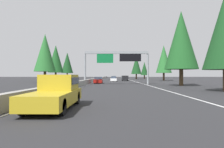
% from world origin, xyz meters
% --- Properties ---
extents(ground_plane, '(320.00, 320.00, 0.00)m').
position_xyz_m(ground_plane, '(60.00, 0.00, 0.00)').
color(ground_plane, '#262628').
extents(median_barrier, '(180.00, 0.56, 0.90)m').
position_xyz_m(median_barrier, '(80.00, 0.30, 0.45)').
color(median_barrier, gray).
rests_on(median_barrier, ground).
extents(shoulder_stripe_right, '(160.00, 0.16, 0.01)m').
position_xyz_m(shoulder_stripe_right, '(70.00, -11.52, 0.01)').
color(shoulder_stripe_right, silver).
rests_on(shoulder_stripe_right, ground).
extents(shoulder_stripe_median, '(160.00, 0.16, 0.01)m').
position_xyz_m(shoulder_stripe_median, '(70.00, -0.25, 0.01)').
color(shoulder_stripe_median, silver).
rests_on(shoulder_stripe_median, ground).
extents(sign_gantry_overhead, '(0.50, 12.68, 6.53)m').
position_xyz_m(sign_gantry_overhead, '(37.58, -6.03, 5.20)').
color(sign_gantry_overhead, gray).
rests_on(sign_gantry_overhead, ground).
extents(pickup_near_right, '(5.60, 2.00, 1.86)m').
position_xyz_m(pickup_near_right, '(10.06, -2.03, 0.91)').
color(pickup_near_right, '#AD931E').
rests_on(pickup_near_right, ground).
extents(sedan_distant_b, '(4.40, 1.80, 1.47)m').
position_xyz_m(sedan_distant_b, '(43.08, -1.90, 0.68)').
color(sedan_distant_b, maroon).
rests_on(sedan_distant_b, ground).
extents(minivan_far_left, '(5.00, 1.95, 1.69)m').
position_xyz_m(minivan_far_left, '(63.46, -9.08, 0.95)').
color(minivan_far_left, black).
rests_on(minivan_far_left, ground).
extents(sedan_far_center, '(4.40, 1.80, 1.47)m').
position_xyz_m(sedan_far_center, '(88.38, -5.55, 0.68)').
color(sedan_far_center, '#1E4793').
rests_on(sedan_far_center, ground).
extents(sedan_mid_left, '(4.40, 1.80, 1.47)m').
position_xyz_m(sedan_mid_left, '(56.84, -5.36, 0.68)').
color(sedan_mid_left, white).
rests_on(sedan_mid_left, ground).
extents(conifer_right_near, '(5.75, 5.75, 13.06)m').
position_xyz_m(conifer_right_near, '(33.37, -17.08, 7.94)').
color(conifer_right_near, '#4C3823').
rests_on(conifer_right_near, ground).
extents(conifer_right_mid, '(5.23, 5.23, 11.89)m').
position_xyz_m(conifer_right_mid, '(65.57, -22.32, 7.23)').
color(conifer_right_mid, '#4C3823').
rests_on(conifer_right_mid, ground).
extents(conifer_right_far, '(4.76, 4.76, 10.83)m').
position_xyz_m(conifer_right_far, '(90.20, -15.96, 6.58)').
color(conifer_right_far, '#4C3823').
rests_on(conifer_right_far, ground).
extents(conifer_right_distant, '(3.72, 3.72, 8.46)m').
position_xyz_m(conifer_right_distant, '(98.24, -20.99, 5.14)').
color(conifer_right_distant, '#4C3823').
rests_on(conifer_right_distant, ground).
extents(conifer_left_near, '(5.67, 5.67, 12.89)m').
position_xyz_m(conifer_left_near, '(51.57, 13.01, 7.84)').
color(conifer_left_near, '#4C3823').
rests_on(conifer_left_near, ground).
extents(conifer_left_mid, '(5.67, 5.67, 12.88)m').
position_xyz_m(conifer_left_mid, '(71.22, 15.85, 7.83)').
color(conifer_left_mid, '#4C3823').
rests_on(conifer_left_mid, ground).
extents(conifer_left_far, '(5.88, 5.88, 13.35)m').
position_xyz_m(conifer_left_far, '(98.69, 17.99, 8.12)').
color(conifer_left_far, '#4C3823').
rests_on(conifer_left_far, ground).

